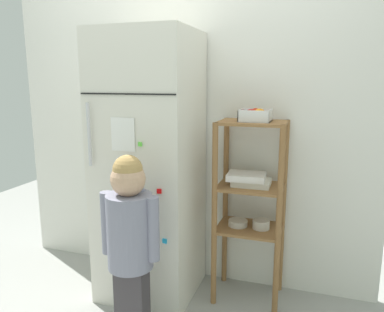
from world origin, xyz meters
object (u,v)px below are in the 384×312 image
at_px(child_standing, 130,231).
at_px(pantry_shelf_unit, 250,194).
at_px(fruit_bin, 256,115).
at_px(refrigerator, 150,168).

height_order(child_standing, pantry_shelf_unit, pantry_shelf_unit).
bearing_deg(pantry_shelf_unit, child_standing, -131.76).
relative_size(child_standing, fruit_bin, 5.44).
xyz_separation_m(child_standing, fruit_bin, (0.57, 0.61, 0.59)).
xyz_separation_m(pantry_shelf_unit, fruit_bin, (0.02, -0.01, 0.51)).
distance_m(child_standing, pantry_shelf_unit, 0.82).
xyz_separation_m(refrigerator, pantry_shelf_unit, (0.65, 0.12, -0.15)).
distance_m(pantry_shelf_unit, fruit_bin, 0.51).
xyz_separation_m(refrigerator, fruit_bin, (0.67, 0.11, 0.36)).
bearing_deg(refrigerator, child_standing, -77.98).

